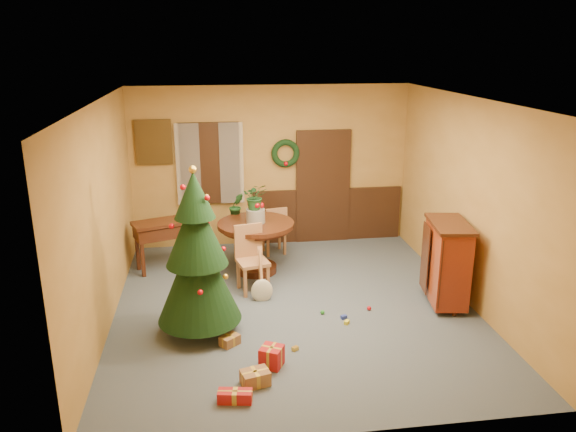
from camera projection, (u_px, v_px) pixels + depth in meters
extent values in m
plane|color=#394253|center=(294.00, 307.00, 8.00)|extent=(5.50, 5.50, 0.00)
plane|color=silver|center=(295.00, 100.00, 7.13)|extent=(5.50, 5.50, 0.00)
plane|color=olive|center=(271.00, 166.00, 10.16)|extent=(5.00, 0.00, 5.00)
plane|color=olive|center=(342.00, 297.00, 4.97)|extent=(5.00, 0.00, 5.00)
plane|color=olive|center=(103.00, 217.00, 7.23)|extent=(0.00, 5.50, 5.50)
plane|color=olive|center=(469.00, 202.00, 7.90)|extent=(0.00, 5.50, 5.50)
cube|color=black|center=(327.00, 215.00, 10.55)|extent=(2.80, 0.06, 1.00)
cube|color=black|center=(323.00, 187.00, 10.36)|extent=(1.00, 0.08, 2.10)
cube|color=white|center=(322.00, 189.00, 10.41)|extent=(0.80, 0.03, 1.90)
cube|color=black|center=(210.00, 163.00, 9.94)|extent=(1.05, 0.08, 1.45)
cube|color=white|center=(210.00, 163.00, 9.97)|extent=(0.88, 0.03, 1.25)
cube|color=white|center=(188.00, 165.00, 9.84)|extent=(0.42, 0.02, 1.45)
cube|color=white|center=(232.00, 163.00, 9.94)|extent=(0.42, 0.02, 1.45)
torus|color=black|center=(286.00, 153.00, 10.05)|extent=(0.51, 0.11, 0.51)
cube|color=#4C3819|center=(154.00, 142.00, 9.70)|extent=(0.62, 0.05, 0.78)
cube|color=gray|center=(154.00, 142.00, 9.73)|extent=(0.48, 0.02, 0.62)
cylinder|color=#32160B|center=(256.00, 224.00, 8.98)|extent=(1.23, 1.23, 0.07)
cylinder|color=#32160B|center=(256.00, 228.00, 9.00)|extent=(1.10, 1.10, 0.04)
cylinder|color=#32160B|center=(256.00, 248.00, 9.10)|extent=(0.20, 0.20, 0.68)
cylinder|color=#32160B|center=(257.00, 268.00, 9.21)|extent=(0.66, 0.66, 0.11)
cylinder|color=slate|center=(256.00, 216.00, 8.94)|extent=(0.30, 0.30, 0.22)
imported|color=#1E4C23|center=(255.00, 196.00, 8.84)|extent=(0.38, 0.33, 0.42)
cube|color=brown|center=(253.00, 262.00, 8.37)|extent=(0.52, 0.52, 0.05)
cube|color=brown|center=(248.00, 240.00, 8.46)|extent=(0.43, 0.14, 0.52)
cube|color=brown|center=(260.00, 271.00, 8.66)|extent=(0.06, 0.06, 0.45)
cube|color=brown|center=(238.00, 274.00, 8.54)|extent=(0.06, 0.06, 0.45)
cube|color=brown|center=(268.00, 280.00, 8.35)|extent=(0.06, 0.06, 0.45)
cube|color=brown|center=(245.00, 283.00, 8.23)|extent=(0.06, 0.06, 0.45)
cube|color=brown|center=(274.00, 231.00, 9.92)|extent=(0.44, 0.44, 0.05)
cube|color=brown|center=(277.00, 221.00, 9.69)|extent=(0.38, 0.10, 0.45)
cube|color=brown|center=(268.00, 246.00, 9.80)|extent=(0.05, 0.05, 0.39)
cube|color=brown|center=(285.00, 244.00, 9.89)|extent=(0.05, 0.05, 0.39)
cube|color=brown|center=(263.00, 241.00, 10.08)|extent=(0.05, 0.05, 0.39)
cube|color=brown|center=(279.00, 239.00, 10.17)|extent=(0.05, 0.05, 0.39)
cylinder|color=#32160B|center=(237.00, 240.00, 9.59)|extent=(0.09, 0.09, 0.73)
cylinder|color=#32160B|center=(237.00, 219.00, 9.48)|extent=(0.29, 0.29, 0.03)
imported|color=#19471E|center=(236.00, 206.00, 9.41)|extent=(0.29, 0.26, 0.45)
cylinder|color=#382111|center=(201.00, 324.00, 7.27)|extent=(0.14, 0.14, 0.23)
cone|color=black|center=(198.00, 273.00, 7.06)|extent=(1.07, 1.07, 1.26)
cone|color=black|center=(196.00, 229.00, 6.89)|extent=(0.78, 0.78, 0.92)
cone|color=black|center=(194.00, 195.00, 6.76)|extent=(0.51, 0.51, 0.58)
sphere|color=gold|center=(193.00, 170.00, 6.67)|extent=(0.10, 0.10, 0.10)
cube|color=#32160B|center=(162.00, 223.00, 9.11)|extent=(1.04, 0.76, 0.05)
cube|color=#32160B|center=(163.00, 231.00, 9.15)|extent=(0.97, 0.70, 0.20)
cube|color=#32160B|center=(139.00, 248.00, 9.18)|extent=(0.17, 0.33, 0.77)
cube|color=#32160B|center=(188.00, 246.00, 9.28)|extent=(0.17, 0.33, 0.77)
cube|color=#551409|center=(447.00, 263.00, 7.91)|extent=(0.58, 0.96, 1.12)
cube|color=#32160B|center=(450.00, 224.00, 7.74)|extent=(0.64, 1.02, 0.05)
cylinder|color=#32160B|center=(454.00, 313.00, 7.73)|extent=(0.06, 0.06, 0.08)
cylinder|color=#32160B|center=(433.00, 290.00, 8.45)|extent=(0.06, 0.06, 0.08)
cube|color=brown|center=(255.00, 378.00, 6.17)|extent=(0.35, 0.29, 0.16)
cube|color=gold|center=(255.00, 378.00, 6.17)|extent=(0.30, 0.11, 0.16)
cube|color=gold|center=(255.00, 378.00, 6.17)|extent=(0.10, 0.23, 0.16)
cube|color=#A71617|center=(272.00, 357.00, 6.51)|extent=(0.33, 0.33, 0.24)
cube|color=gold|center=(272.00, 357.00, 6.51)|extent=(0.23, 0.14, 0.25)
cube|color=gold|center=(272.00, 357.00, 6.51)|extent=(0.14, 0.23, 0.25)
cube|color=brown|center=(230.00, 340.00, 6.97)|extent=(0.28, 0.27, 0.13)
cube|color=gold|center=(230.00, 340.00, 6.97)|extent=(0.20, 0.17, 0.13)
cube|color=gold|center=(230.00, 340.00, 6.97)|extent=(0.13, 0.15, 0.13)
cube|color=#A71617|center=(235.00, 396.00, 5.87)|extent=(0.38, 0.21, 0.13)
cube|color=gold|center=(235.00, 396.00, 5.87)|extent=(0.36, 0.08, 0.13)
cube|color=gold|center=(235.00, 396.00, 5.87)|extent=(0.07, 0.16, 0.13)
cube|color=#23349A|center=(344.00, 317.00, 7.64)|extent=(0.09, 0.08, 0.05)
sphere|color=#268B26|center=(323.00, 312.00, 7.77)|extent=(0.06, 0.06, 0.06)
cube|color=yellow|center=(347.00, 322.00, 7.50)|extent=(0.09, 0.09, 0.05)
sphere|color=red|center=(369.00, 308.00, 7.88)|extent=(0.06, 0.06, 0.06)
cube|color=gold|center=(295.00, 349.00, 6.86)|extent=(0.09, 0.08, 0.05)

